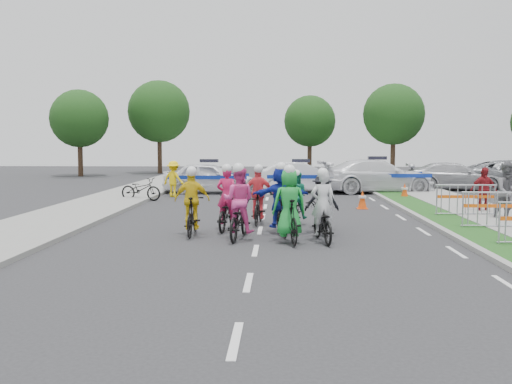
{
  "coord_description": "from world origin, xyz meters",
  "views": [
    {
      "loc": [
        0.56,
        -13.04,
        2.53
      ],
      "look_at": [
        -0.12,
        3.05,
        1.1
      ],
      "focal_mm": 40.0,
      "sensor_mm": 36.0,
      "label": 1
    }
  ],
  "objects_px": {
    "police_car_2": "(377,176)",
    "spectator_2": "(484,191)",
    "rider_0": "(322,217)",
    "rider_5": "(281,204)",
    "rider_4": "(322,210)",
    "spectator_1": "(508,192)",
    "tree_1": "(394,114)",
    "parked_bike": "(141,189)",
    "rider_2": "(239,211)",
    "rider_8": "(296,204)",
    "rider_6": "(227,208)",
    "rider_9": "(259,201)",
    "rider_1": "(289,213)",
    "rider_3": "(192,209)",
    "marshal_hiviz": "(174,179)",
    "tree_0": "(79,119)",
    "cone_0": "(362,200)",
    "cone_1": "(405,191)",
    "tree_4": "(310,121)",
    "police_car_0": "(209,178)",
    "tree_3": "(159,112)",
    "barrier_2": "(466,201)",
    "rider_7": "(323,206)",
    "police_car_1": "(301,177)",
    "civilian_sedan": "(455,176)"
  },
  "relations": [
    {
      "from": "police_car_2",
      "to": "spectator_2",
      "type": "relative_size",
      "value": 3.45
    },
    {
      "from": "rider_0",
      "to": "rider_5",
      "type": "xyz_separation_m",
      "value": [
        -1.04,
        1.29,
        0.2
      ]
    },
    {
      "from": "rider_4",
      "to": "spectator_1",
      "type": "relative_size",
      "value": 0.91
    },
    {
      "from": "tree_1",
      "to": "parked_bike",
      "type": "bearing_deg",
      "value": -127.39
    },
    {
      "from": "rider_2",
      "to": "rider_8",
      "type": "bearing_deg",
      "value": -111.01
    },
    {
      "from": "rider_6",
      "to": "rider_9",
      "type": "bearing_deg",
      "value": -117.46
    },
    {
      "from": "rider_4",
      "to": "spectator_2",
      "type": "height_order",
      "value": "rider_4"
    },
    {
      "from": "rider_1",
      "to": "rider_6",
      "type": "bearing_deg",
      "value": -59.53
    },
    {
      "from": "rider_8",
      "to": "tree_1",
      "type": "height_order",
      "value": "tree_1"
    },
    {
      "from": "rider_5",
      "to": "rider_0",
      "type": "bearing_deg",
      "value": 122.44
    },
    {
      "from": "rider_3",
      "to": "rider_5",
      "type": "height_order",
      "value": "rider_5"
    },
    {
      "from": "marshal_hiviz",
      "to": "tree_0",
      "type": "bearing_deg",
      "value": -33.85
    },
    {
      "from": "rider_1",
      "to": "cone_0",
      "type": "bearing_deg",
      "value": -121.91
    },
    {
      "from": "cone_1",
      "to": "tree_4",
      "type": "bearing_deg",
      "value": 98.2
    },
    {
      "from": "tree_4",
      "to": "cone_0",
      "type": "bearing_deg",
      "value": -88.5
    },
    {
      "from": "police_car_0",
      "to": "parked_bike",
      "type": "bearing_deg",
      "value": 147.62
    },
    {
      "from": "rider_5",
      "to": "parked_bike",
      "type": "distance_m",
      "value": 10.5
    },
    {
      "from": "tree_4",
      "to": "tree_3",
      "type": "bearing_deg",
      "value": -170.54
    },
    {
      "from": "spectator_1",
      "to": "barrier_2",
      "type": "height_order",
      "value": "spectator_1"
    },
    {
      "from": "rider_5",
      "to": "police_car_2",
      "type": "height_order",
      "value": "rider_5"
    },
    {
      "from": "rider_9",
      "to": "tree_4",
      "type": "height_order",
      "value": "tree_4"
    },
    {
      "from": "tree_3",
      "to": "tree_4",
      "type": "relative_size",
      "value": 1.17
    },
    {
      "from": "tree_0",
      "to": "tree_3",
      "type": "xyz_separation_m",
      "value": [
        5.0,
        4.0,
        0.7
      ]
    },
    {
      "from": "rider_7",
      "to": "police_car_1",
      "type": "relative_size",
      "value": 0.36
    },
    {
      "from": "tree_1",
      "to": "barrier_2",
      "type": "bearing_deg",
      "value": -95.46
    },
    {
      "from": "rider_2",
      "to": "tree_0",
      "type": "distance_m",
      "value": 29.89
    },
    {
      "from": "police_car_0",
      "to": "parked_bike",
      "type": "distance_m",
      "value": 4.4
    },
    {
      "from": "rider_9",
      "to": "tree_4",
      "type": "relative_size",
      "value": 0.29
    },
    {
      "from": "rider_4",
      "to": "cone_0",
      "type": "relative_size",
      "value": 2.46
    },
    {
      "from": "police_car_2",
      "to": "tree_0",
      "type": "distance_m",
      "value": 23.38
    },
    {
      "from": "rider_0",
      "to": "rider_2",
      "type": "relative_size",
      "value": 0.95
    },
    {
      "from": "police_car_1",
      "to": "tree_4",
      "type": "bearing_deg",
      "value": -10.72
    },
    {
      "from": "rider_6",
      "to": "tree_0",
      "type": "height_order",
      "value": "tree_0"
    },
    {
      "from": "barrier_2",
      "to": "tree_4",
      "type": "xyz_separation_m",
      "value": [
        -3.7,
        28.05,
        3.63
      ]
    },
    {
      "from": "rider_6",
      "to": "rider_7",
      "type": "height_order",
      "value": "rider_6"
    },
    {
      "from": "rider_2",
      "to": "tree_0",
      "type": "height_order",
      "value": "tree_0"
    },
    {
      "from": "rider_9",
      "to": "civilian_sedan",
      "type": "relative_size",
      "value": 0.37
    },
    {
      "from": "rider_0",
      "to": "rider_4",
      "type": "distance_m",
      "value": 1.24
    },
    {
      "from": "spectator_2",
      "to": "tree_1",
      "type": "distance_m",
      "value": 23.34
    },
    {
      "from": "rider_7",
      "to": "cone_0",
      "type": "height_order",
      "value": "rider_7"
    },
    {
      "from": "spectator_1",
      "to": "parked_bike",
      "type": "relative_size",
      "value": 1.01
    },
    {
      "from": "rider_0",
      "to": "cone_0",
      "type": "xyz_separation_m",
      "value": [
        2.04,
        7.2,
        -0.28
      ]
    },
    {
      "from": "civilian_sedan",
      "to": "spectator_1",
      "type": "height_order",
      "value": "spectator_1"
    },
    {
      "from": "spectator_2",
      "to": "police_car_2",
      "type": "bearing_deg",
      "value": 96.13
    },
    {
      "from": "rider_6",
      "to": "civilian_sedan",
      "type": "distance_m",
      "value": 17.6
    },
    {
      "from": "rider_7",
      "to": "cone_1",
      "type": "xyz_separation_m",
      "value": [
        4.29,
        8.98,
        -0.31
      ]
    },
    {
      "from": "spectator_1",
      "to": "parked_bike",
      "type": "bearing_deg",
      "value": 145.35
    },
    {
      "from": "spectator_1",
      "to": "police_car_1",
      "type": "bearing_deg",
      "value": 110.32
    },
    {
      "from": "rider_8",
      "to": "cone_0",
      "type": "height_order",
      "value": "rider_8"
    },
    {
      "from": "cone_0",
      "to": "cone_1",
      "type": "bearing_deg",
      "value": 58.47
    }
  ]
}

